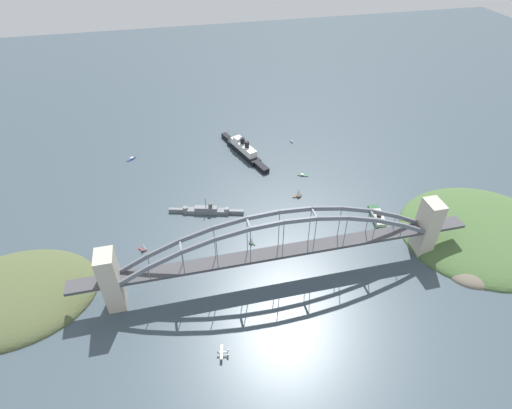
# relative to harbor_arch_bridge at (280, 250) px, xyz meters

# --- Properties ---
(ground_plane) EXTENTS (1400.00, 1400.00, 0.00)m
(ground_plane) POSITION_rel_harbor_arch_bridge_xyz_m (-0.00, -0.00, -27.05)
(ground_plane) COLOR #3D4C56
(harbor_arch_bridge) EXTENTS (303.07, 16.90, 61.04)m
(harbor_arch_bridge) POSITION_rel_harbor_arch_bridge_xyz_m (0.00, 0.00, 0.00)
(harbor_arch_bridge) COLOR beige
(harbor_arch_bridge) RESTS_ON ground
(headland_west_shore) EXTENTS (123.71, 95.91, 22.35)m
(headland_west_shore) POSITION_rel_harbor_arch_bridge_xyz_m (-199.65, 21.58, -27.05)
(headland_west_shore) COLOR #515B38
(headland_west_shore) RESTS_ON ground
(headland_east_shore) EXTENTS (143.12, 130.48, 22.03)m
(headland_east_shore) POSITION_rel_harbor_arch_bridge_xyz_m (183.28, 2.97, -27.05)
(headland_east_shore) COLOR #476638
(headland_east_shore) RESTS_ON ground
(ocean_liner) EXTENTS (37.01, 89.70, 19.39)m
(ocean_liner) POSITION_rel_harbor_arch_bridge_xyz_m (9.34, 179.53, -21.24)
(ocean_liner) COLOR black
(ocean_liner) RESTS_ON ground
(naval_cruiser) EXTENTS (67.76, 21.55, 16.70)m
(naval_cruiser) POSITION_rel_harbor_arch_bridge_xyz_m (-44.65, 87.32, -24.19)
(naval_cruiser) COLOR slate
(naval_cruiser) RESTS_ON ground
(harbor_ferry_steamer) EXTENTS (15.44, 40.61, 7.89)m
(harbor_ferry_steamer) POSITION_rel_harbor_arch_bridge_xyz_m (104.22, 41.13, -24.64)
(harbor_ferry_steamer) COLOR #23512D
(harbor_ferry_steamer) RESTS_ON ground
(seaplane_taxiing_near_bridge) EXTENTS (7.80, 10.54, 5.08)m
(seaplane_taxiing_near_bridge) POSITION_rel_harbor_arch_bridge_xyz_m (-53.89, -57.83, -24.85)
(seaplane_taxiing_near_bridge) COLOR #B7B7B2
(seaplane_taxiing_near_bridge) RESTS_ON ground
(small_boat_0) EXTENTS (10.32, 6.84, 9.70)m
(small_boat_0) POSITION_rel_harbor_arch_bridge_xyz_m (45.44, 92.05, -22.53)
(small_boat_0) COLOR brown
(small_boat_0) RESTS_ON ground
(small_boat_1) EXTENTS (7.23, 5.79, 9.09)m
(small_boat_1) POSITION_rel_harbor_arch_bridge_xyz_m (-102.79, 51.11, -22.84)
(small_boat_1) COLOR #B2231E
(small_boat_1) RESTS_ON ground
(small_boat_2) EXTENTS (1.85, 7.37, 1.79)m
(small_boat_2) POSITION_rel_harbor_arch_bridge_xyz_m (68.90, 192.88, -26.41)
(small_boat_2) COLOR #234C8C
(small_boat_2) RESTS_ON ground
(small_boat_3) EXTENTS (10.23, 6.14, 2.16)m
(small_boat_3) POSITION_rel_harbor_arch_bridge_xyz_m (60.19, 124.20, -26.30)
(small_boat_3) COLOR #2D6B3D
(small_boat_3) RESTS_ON ground
(small_boat_4) EXTENTS (5.68, 6.68, 7.28)m
(small_boat_4) POSITION_rel_harbor_arch_bridge_xyz_m (-13.53, 38.99, -23.66)
(small_boat_4) COLOR #2D6B3D
(small_boat_4) RESTS_ON ground
(small_boat_5) EXTENTS (10.13, 8.37, 2.17)m
(small_boat_5) POSITION_rel_harbor_arch_bridge_xyz_m (-113.41, 197.03, -26.29)
(small_boat_5) COLOR #234C8C
(small_boat_5) RESTS_ON ground
(channel_marker_buoy) EXTENTS (2.20, 2.20, 2.75)m
(channel_marker_buoy) POSITION_rel_harbor_arch_bridge_xyz_m (58.76, 28.63, -25.94)
(channel_marker_buoy) COLOR red
(channel_marker_buoy) RESTS_ON ground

